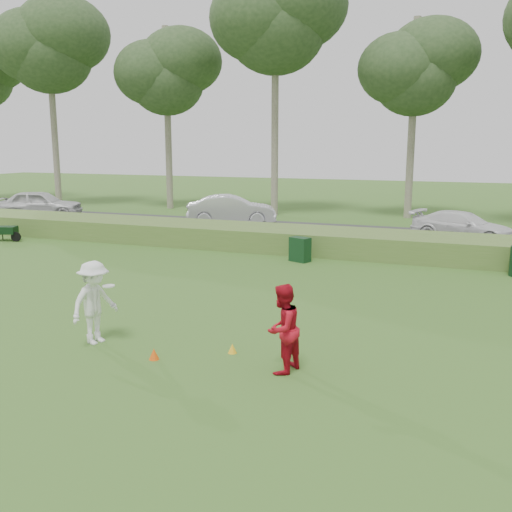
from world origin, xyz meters
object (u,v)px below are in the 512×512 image
at_px(player_red, 282,329).
at_px(car_left, 40,204).
at_px(utility_cabinet, 300,249).
at_px(car_right, 463,226).
at_px(car_mid, 232,210).
at_px(cone_orange, 154,354).
at_px(player_white, 94,303).
at_px(cone_yellow, 232,348).

height_order(player_red, car_left, player_red).
distance_m(utility_cabinet, car_right, 8.87).
relative_size(player_red, car_mid, 0.37).
bearing_deg(utility_cabinet, cone_orange, -66.99).
bearing_deg(car_mid, utility_cabinet, -164.43).
distance_m(player_white, cone_orange, 1.98).
relative_size(player_white, player_red, 1.06).
xyz_separation_m(utility_cabinet, car_right, (5.68, 6.81, 0.26)).
bearing_deg(cone_yellow, car_mid, 113.29).
bearing_deg(car_mid, cone_yellow, -179.09).
bearing_deg(car_mid, player_white, 171.60).
distance_m(player_red, car_right, 17.50).
bearing_deg(cone_orange, cone_yellow, 33.58).
distance_m(player_red, utility_cabinet, 10.79).
xyz_separation_m(player_white, utility_cabinet, (1.72, 10.34, -0.48)).
xyz_separation_m(cone_yellow, car_mid, (-7.72, 17.94, 0.75)).
bearing_deg(player_white, car_right, -9.72).
distance_m(cone_orange, car_right, 18.47).
bearing_deg(player_red, utility_cabinet, -151.00).
height_order(cone_yellow, car_left, car_left).
relative_size(cone_yellow, car_left, 0.04).
distance_m(cone_yellow, car_left, 25.46).
height_order(player_red, utility_cabinet, player_red).
bearing_deg(player_white, cone_yellow, -67.33).
bearing_deg(car_left, car_mid, -106.15).
distance_m(cone_orange, car_left, 25.05).
bearing_deg(car_left, cone_yellow, -153.77).
distance_m(player_white, car_mid, 19.00).
height_order(player_white, car_right, player_white).
bearing_deg(cone_orange, utility_cabinet, 90.12).
relative_size(cone_orange, car_mid, 0.05).
distance_m(cone_orange, cone_yellow, 1.66).
bearing_deg(car_left, player_red, -152.92).
distance_m(utility_cabinet, car_left, 19.22).
relative_size(cone_orange, utility_cabinet, 0.25).
bearing_deg(player_white, utility_cabinet, 4.16).
relative_size(utility_cabinet, car_mid, 0.19).
bearing_deg(car_right, cone_yellow, -178.09).
bearing_deg(player_red, cone_orange, -68.75).
bearing_deg(car_right, player_white, 172.94).
height_order(car_left, car_right, car_left).
height_order(cone_yellow, utility_cabinet, utility_cabinet).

